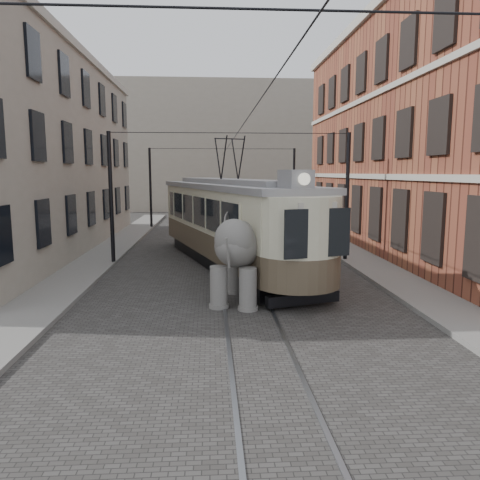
{
  "coord_description": "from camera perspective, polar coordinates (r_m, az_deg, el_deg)",
  "views": [
    {
      "loc": [
        -1.13,
        -15.37,
        4.19
      ],
      "look_at": [
        -0.22,
        -0.97,
        2.1
      ],
      "focal_mm": 34.95,
      "sensor_mm": 36.0,
      "label": 1
    }
  ],
  "objects": [
    {
      "name": "tram",
      "position": [
        20.79,
        -1.26,
        4.54
      ],
      "size": [
        6.95,
        14.62,
        5.7
      ],
      "primitive_type": null,
      "rotation": [
        0.0,
        0.0,
        0.29
      ],
      "color": "#BFBB9B",
      "rests_on": "ground"
    },
    {
      "name": "elephant",
      "position": [
        15.18,
        0.1,
        -2.1
      ],
      "size": [
        4.01,
        5.37,
        2.93
      ],
      "primitive_type": null,
      "rotation": [
        0.0,
        0.0,
        -0.32
      ],
      "color": "#5F5D58",
      "rests_on": "ground"
    },
    {
      "name": "distant_block",
      "position": [
        55.45,
        -2.48,
        11.13
      ],
      "size": [
        28.0,
        10.0,
        14.0
      ],
      "primitive_type": "cube",
      "color": "gray",
      "rests_on": "ground"
    },
    {
      "name": "ground",
      "position": [
        15.97,
        0.58,
        -6.97
      ],
      "size": [
        120.0,
        120.0,
        0.0
      ],
      "primitive_type": "plane",
      "color": "#3E3B39"
    },
    {
      "name": "stucco_building",
      "position": [
        27.23,
        -25.2,
        9.17
      ],
      "size": [
        7.0,
        24.0,
        10.0
      ],
      "primitive_type": "cube",
      "color": "gray",
      "rests_on": "ground"
    },
    {
      "name": "catenary",
      "position": [
        20.42,
        -1.0,
        4.9
      ],
      "size": [
        11.0,
        30.2,
        6.0
      ],
      "primitive_type": null,
      "color": "black",
      "rests_on": "ground"
    },
    {
      "name": "sidewalk_right",
      "position": [
        17.43,
        20.77,
        -5.96
      ],
      "size": [
        2.0,
        60.0,
        0.15
      ],
      "primitive_type": "cube",
      "color": "slate",
      "rests_on": "ground"
    },
    {
      "name": "tram_rails",
      "position": [
        15.96,
        0.58,
        -6.93
      ],
      "size": [
        1.54,
        80.0,
        0.02
      ],
      "primitive_type": null,
      "color": "slate",
      "rests_on": "ground"
    },
    {
      "name": "brick_building",
      "position": [
        27.28,
        23.28,
        11.38
      ],
      "size": [
        8.0,
        26.0,
        12.0
      ],
      "primitive_type": "cube",
      "color": "brown",
      "rests_on": "ground"
    },
    {
      "name": "sidewalk_left",
      "position": [
        16.79,
        -22.3,
        -6.57
      ],
      "size": [
        2.0,
        60.0,
        0.15
      ],
      "primitive_type": "cube",
      "color": "slate",
      "rests_on": "ground"
    }
  ]
}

